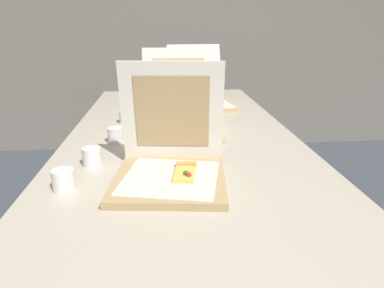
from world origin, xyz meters
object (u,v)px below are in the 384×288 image
(cup_white_far, at_px, (126,117))
(cup_white_mid, at_px, (116,135))
(pizza_box_back, at_px, (200,97))
(cup_white_near_left, at_px, (63,180))
(pizza_box_front, at_px, (171,164))
(pizza_box_middle, at_px, (182,120))
(cup_white_near_center, at_px, (92,157))
(table, at_px, (183,154))

(cup_white_far, xyz_separation_m, cup_white_mid, (-0.01, -0.29, 0.00))
(pizza_box_back, relative_size, cup_white_near_left, 7.66)
(cup_white_mid, distance_m, cup_white_near_left, 0.43)
(cup_white_near_left, bearing_deg, pizza_box_front, 9.18)
(pizza_box_middle, height_order, cup_white_far, pizza_box_middle)
(cup_white_near_center, relative_size, cup_white_near_left, 1.00)
(pizza_box_front, distance_m, pizza_box_back, 1.03)
(pizza_box_middle, relative_size, pizza_box_back, 0.79)
(pizza_box_front, relative_size, cup_white_near_left, 5.81)
(cup_white_mid, bearing_deg, cup_white_near_center, -102.22)
(cup_white_mid, xyz_separation_m, cup_white_near_left, (-0.10, -0.42, 0.00))
(table, xyz_separation_m, cup_white_near_left, (-0.37, -0.38, 0.07))
(pizza_box_front, bearing_deg, cup_white_far, 112.83)
(table, distance_m, pizza_box_back, 0.71)
(table, bearing_deg, pizza_box_back, 78.32)
(pizza_box_back, height_order, cup_white_near_left, pizza_box_back)
(cup_white_far, xyz_separation_m, cup_white_near_left, (-0.11, -0.71, 0.00))
(table, xyz_separation_m, pizza_box_middle, (0.00, 0.18, 0.09))
(cup_white_far, bearing_deg, pizza_box_back, 41.95)
(pizza_box_middle, distance_m, cup_white_near_center, 0.49)
(pizza_box_front, xyz_separation_m, cup_white_mid, (-0.21, 0.37, -0.02))
(cup_white_mid, bearing_deg, cup_white_near_left, -103.36)
(table, height_order, pizza_box_middle, pizza_box_middle)
(pizza_box_back, bearing_deg, pizza_box_front, -106.61)
(pizza_box_back, bearing_deg, cup_white_mid, -127.87)
(pizza_box_front, bearing_deg, pizza_box_back, 84.91)
(pizza_box_front, bearing_deg, cup_white_near_left, -164.71)
(cup_white_near_center, bearing_deg, pizza_box_middle, 49.12)
(pizza_box_middle, height_order, pizza_box_back, pizza_box_middle)
(pizza_box_back, height_order, cup_white_mid, pizza_box_back)
(cup_white_far, height_order, cup_white_mid, same)
(pizza_box_middle, bearing_deg, cup_white_far, 148.14)
(table, distance_m, cup_white_near_center, 0.38)
(table, bearing_deg, cup_white_near_center, -148.76)
(pizza_box_back, bearing_deg, cup_white_near_left, -121.07)
(pizza_box_middle, xyz_separation_m, pizza_box_back, (0.14, 0.51, -0.00))
(pizza_box_front, bearing_deg, pizza_box_middle, 89.14)
(table, xyz_separation_m, pizza_box_back, (0.14, 0.69, 0.09))
(cup_white_far, height_order, cup_white_near_center, same)
(pizza_box_back, distance_m, cup_white_far, 0.53)
(pizza_box_back, xyz_separation_m, cup_white_mid, (-0.41, -0.65, -0.02))
(pizza_box_back, height_order, cup_white_far, pizza_box_back)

